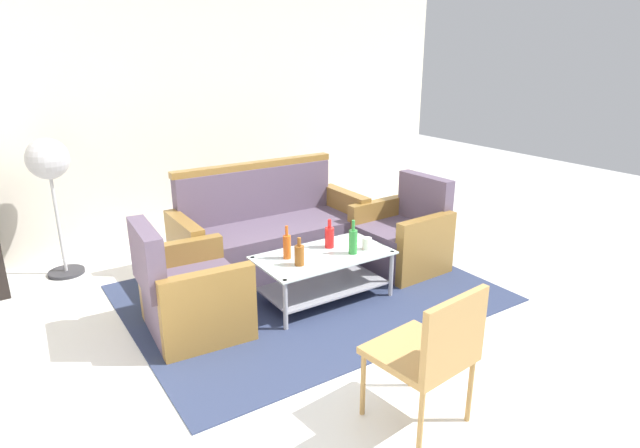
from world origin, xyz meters
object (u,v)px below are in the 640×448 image
Objects in this scene: bottle_orange at (287,246)px; armchair_left at (190,295)px; couch at (270,235)px; armchair_right at (402,239)px; cup at (367,243)px; wicker_chair at (433,348)px; pedestal_fan at (49,167)px; bottle_red at (329,237)px; bottle_brown at (299,255)px; coffee_table at (323,270)px; bottle_green at (353,241)px.

armchair_left is at bearing 177.44° from bottle_orange.
couch is 2.12× the size of armchair_left.
armchair_right is 0.73m from cup.
wicker_chair is (-1.39, -1.77, 0.21)m from armchair_right.
bottle_red is at bearing -42.17° from pedestal_fan.
bottle_brown is 0.18× the size of pedestal_fan.
coffee_table is 1.66m from wicker_chair.
cup is at bearing -16.54° from bottle_orange.
coffee_table is 0.35m from bottle_green.
wicker_chair reaches higher than cup.
couch reaches higher than bottle_orange.
bottle_green is 0.17m from cup.
bottle_green reaches higher than bottle_brown.
armchair_right is 3.12× the size of bottle_orange.
bottle_green is 1.16× the size of bottle_red.
bottle_orange is (0.80, -0.04, 0.23)m from armchair_left.
armchair_left is 2.11m from armchair_right.
armchair_left is at bearing -69.42° from pedestal_fan.
couch reaches higher than armchair_left.
bottle_orange is 1.69m from wicker_chair.
bottle_green is 2.85× the size of cup.
pedestal_fan reaches higher than bottle_brown.
armchair_right is 1.33m from bottle_orange.
coffee_table is 4.04× the size of bottle_orange.
armchair_left is at bearing 169.46° from bottle_green.
pedestal_fan is at bearing 137.83° from bottle_red.
armchair_left is 0.77× the size of coffee_table.
armchair_right is (2.11, 0.04, 0.00)m from armchair_left.
bottle_orange is at bearing 162.59° from coffee_table.
wicker_chair is (-0.36, -2.50, 0.18)m from couch.
couch is 2.03m from pedestal_fan.
coffee_table is 3.87× the size of bottle_green.
cup reaches higher than coffee_table.
wicker_chair reaches higher than bottle_orange.
pedestal_fan is at bearing 130.22° from bottle_orange.
bottle_orange is (-0.29, 0.09, 0.24)m from coffee_table.
bottle_brown is at bearing -86.67° from bottle_orange.
armchair_left reaches higher than wicker_chair.
wicker_chair is at bearing -68.44° from pedestal_fan.
bottle_red is 0.45m from bottle_brown.
couch is 18.06× the size of cup.
armchair_left reaches higher than bottle_red.
coffee_table is 0.43m from cup.
wicker_chair is (-0.59, -1.49, -0.02)m from bottle_green.
bottle_green is (0.50, -0.21, 0.00)m from bottle_orange.
bottle_red is at bearing 1.91° from bottle_orange.
coffee_table is 4.48× the size of bottle_red.
bottle_brown reaches higher than coffee_table.
cup is 2.85m from pedestal_fan.
armchair_right is at bearing 3.53° from bottle_orange.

